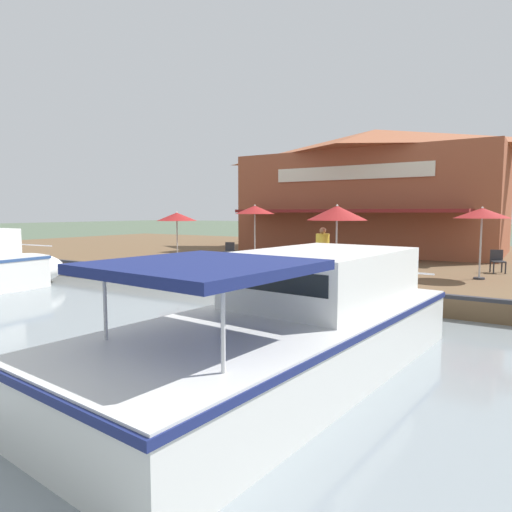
{
  "coord_description": "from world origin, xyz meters",
  "views": [
    {
      "loc": [
        12.49,
        7.63,
        2.83
      ],
      "look_at": [
        -1.0,
        -0.87,
        1.3
      ],
      "focal_mm": 32.0,
      "sensor_mm": 36.0,
      "label": 1
    }
  ],
  "objects": [
    {
      "name": "cafe_chair_under_first_umbrella",
      "position": [
        -6.42,
        6.26,
        1.08
      ],
      "size": [
        0.57,
        0.57,
        0.85
      ],
      "color": "#2D2D33",
      "rests_on": "quay_deck"
    },
    {
      "name": "ground_plane",
      "position": [
        0.0,
        0.0,
        0.0
      ],
      "size": [
        220.0,
        220.0,
        0.0
      ],
      "primitive_type": "plane",
      "color": "#4C5B47"
    },
    {
      "name": "tree_behind_restaurant",
      "position": [
        -16.01,
        1.27,
        4.95
      ],
      "size": [
        3.97,
        3.78,
        6.35
      ],
      "color": "brown",
      "rests_on": "quay_deck"
    },
    {
      "name": "quay_edge_fender",
      "position": [
        -0.1,
        0.0,
        0.65
      ],
      "size": [
        0.2,
        50.4,
        0.1
      ],
      "primitive_type": "cube",
      "color": "#2D2D33",
      "rests_on": "quay_deck"
    },
    {
      "name": "patio_umbrella_back_row",
      "position": [
        -4.27,
        5.9,
        2.79
      ],
      "size": [
        1.78,
        1.78,
        2.42
      ],
      "color": "#B7B7B7",
      "rests_on": "quay_deck"
    },
    {
      "name": "waterfront_restaurant",
      "position": [
        -13.52,
        -0.76,
        4.12
      ],
      "size": [
        9.7,
        14.32,
        6.93
      ],
      "color": "brown",
      "rests_on": "quay_deck"
    },
    {
      "name": "patio_umbrella_mid_patio_right",
      "position": [
        -4.43,
        -3.1,
        2.93
      ],
      "size": [
        1.74,
        1.74,
        2.56
      ],
      "color": "#B7B7B7",
      "rests_on": "quay_deck"
    },
    {
      "name": "patio_umbrella_near_quay_edge",
      "position": [
        -3.87,
        -7.14,
        2.62
      ],
      "size": [
        1.9,
        1.9,
        2.26
      ],
      "color": "#B7B7B7",
      "rests_on": "quay_deck"
    },
    {
      "name": "cafe_chair_far_corner_seat",
      "position": [
        -4.59,
        -4.6,
        1.08
      ],
      "size": [
        0.56,
        0.56,
        0.85
      ],
      "color": "#2D2D33",
      "rests_on": "quay_deck"
    },
    {
      "name": "person_mid_patio",
      "position": [
        -2.42,
        1.03,
        1.66
      ],
      "size": [
        0.48,
        0.48,
        1.7
      ],
      "color": "#B23338",
      "rests_on": "quay_deck"
    },
    {
      "name": "motorboat_fourth_along",
      "position": [
        4.98,
        4.11,
        0.85
      ],
      "size": [
        9.75,
        3.77,
        2.11
      ],
      "color": "silver",
      "rests_on": "river_water"
    },
    {
      "name": "patio_umbrella_by_entrance",
      "position": [
        -1.77,
        1.82,
        2.8
      ],
      "size": [
        2.0,
        2.0,
        2.49
      ],
      "color": "#B7B7B7",
      "rests_on": "quay_deck"
    },
    {
      "name": "quay_deck",
      "position": [
        -11.0,
        0.0,
        0.3
      ],
      "size": [
        22.0,
        56.0,
        0.6
      ],
      "primitive_type": "cube",
      "color": "brown",
      "rests_on": "ground"
    },
    {
      "name": "cafe_chair_mid_patio",
      "position": [
        -5.5,
        1.31,
        1.08
      ],
      "size": [
        0.57,
        0.57,
        0.85
      ],
      "color": "#2D2D33",
      "rests_on": "quay_deck"
    }
  ]
}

